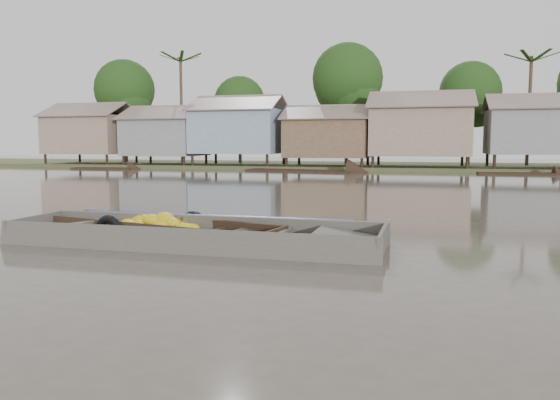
# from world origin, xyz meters

# --- Properties ---
(ground) EXTENTS (120.00, 120.00, 0.00)m
(ground) POSITION_xyz_m (0.00, 0.00, 0.00)
(ground) COLOR #4A4239
(ground) RESTS_ON ground
(riverbank) EXTENTS (120.00, 12.47, 10.22)m
(riverbank) POSITION_xyz_m (3.03, 31.86, 3.07)
(riverbank) COLOR #384723
(riverbank) RESTS_ON ground
(banana_boat) EXTENTS (5.34, 2.36, 0.74)m
(banana_boat) POSITION_xyz_m (-2.33, 0.61, 0.13)
(banana_boat) COLOR black
(banana_boat) RESTS_ON ground
(viewer_boat) EXTENTS (7.05, 1.89, 0.57)m
(viewer_boat) POSITION_xyz_m (-1.28, 0.10, 0.05)
(viewer_boat) COLOR #47433C
(viewer_boat) RESTS_ON ground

